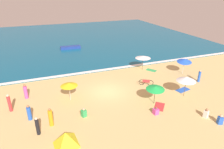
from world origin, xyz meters
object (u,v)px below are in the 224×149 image
beach_umbrella_0 (184,61)px  beach_tent (66,139)px  beachgoer_2 (51,118)px  small_boat_0 (71,47)px  parked_bicycle (146,82)px  beachgoer_11 (220,120)px  beachgoer_8 (156,111)px  beachgoer_9 (199,76)px  beach_umbrella_2 (69,85)px  beachgoer_1 (26,92)px  beachgoer_4 (37,126)px  beach_umbrella_3 (155,88)px  beachgoer_3 (84,113)px  beachgoer_5 (29,113)px  beach_umbrella_4 (143,57)px  beach_umbrella_1 (186,79)px  beachgoer_0 (9,103)px  beachgoer_12 (206,113)px

beach_umbrella_0 → beach_tent: bearing=-154.9°
beachgoer_2 → small_boat_0: size_ratio=0.45×
parked_bicycle → beachgoer_11: beachgoer_11 is taller
beachgoer_8 → beachgoer_9: 10.03m
beach_umbrella_2 → parked_bicycle: beach_umbrella_2 is taller
beach_tent → beachgoer_1: (-3.03, 8.74, 0.19)m
beachgoer_4 → beach_umbrella_3: bearing=3.9°
beach_umbrella_2 → beachgoer_3: 3.87m
beachgoer_11 → small_boat_0: bearing=106.7°
small_boat_0 → beach_umbrella_3: bearing=-78.4°
beach_tent → beachgoer_5: beachgoer_5 is taller
beach_umbrella_0 → beach_umbrella_4: bearing=144.0°
beach_umbrella_3 → beachgoer_11: bearing=-53.9°
beach_umbrella_0 → beachgoer_8: bearing=-141.3°
beach_umbrella_0 → beachgoer_2: (-18.43, -5.33, -1.17)m
beach_umbrella_1 → small_boat_0: 24.79m
beach_tent → beachgoer_0: size_ratio=1.41×
beach_umbrella_2 → parked_bicycle: bearing=1.3°
beachgoer_1 → beachgoer_8: bearing=-33.0°
beach_umbrella_1 → beach_tent: (-13.61, -3.07, -1.49)m
beach_umbrella_0 → parked_bicycle: 6.95m
beachgoer_8 → beachgoer_9: bearing=25.0°
beachgoer_0 → beachgoer_9: beachgoer_0 is taller
beachgoer_0 → beachgoer_1: 2.57m
beachgoer_8 → beachgoer_5: bearing=163.6°
small_boat_0 → beach_tent: bearing=-100.4°
beachgoer_3 → beachgoer_9: (15.66, 2.17, 0.40)m
beachgoer_4 → beachgoer_12: bearing=-11.8°
beach_umbrella_0 → beachgoer_12: (-4.77, -9.22, -1.56)m
beachgoer_1 → beachgoer_4: beachgoer_1 is taller
beachgoer_8 → beachgoer_12: beachgoer_12 is taller
beach_umbrella_1 → beach_umbrella_3: bearing=-177.1°
beach_tent → beachgoer_4: bearing=133.4°
beachgoer_9 → beachgoer_12: 8.08m
beach_umbrella_2 → beachgoer_9: bearing=-4.7°
beach_umbrella_1 → beachgoer_2: (-14.47, -0.18, -1.28)m
beach_umbrella_3 → beachgoer_8: (-0.89, -1.75, -1.52)m
beach_umbrella_0 → beach_tent: (-17.58, -8.22, -1.38)m
beach_umbrella_4 → beachgoer_5: size_ratio=1.83×
beachgoer_2 → beachgoer_5: (-1.78, 1.57, -0.11)m
beach_umbrella_2 → beach_umbrella_0: bearing=5.4°
beachgoer_9 → beachgoer_11: 8.78m
beach_umbrella_2 → beach_umbrella_3: size_ratio=0.78×
beach_umbrella_1 → beach_umbrella_3: beach_umbrella_1 is taller
beach_tent → parked_bicycle: 12.95m
beach_umbrella_0 → beachgoer_5: 20.60m
beach_umbrella_4 → beachgoer_4: size_ratio=1.67×
beachgoer_5 → beachgoer_9: 20.45m
beachgoer_1 → beachgoer_4: 6.74m
beach_umbrella_1 → beachgoer_5: bearing=175.1°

